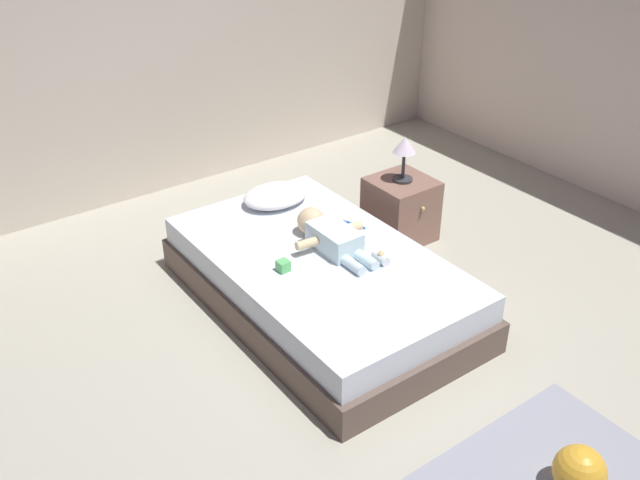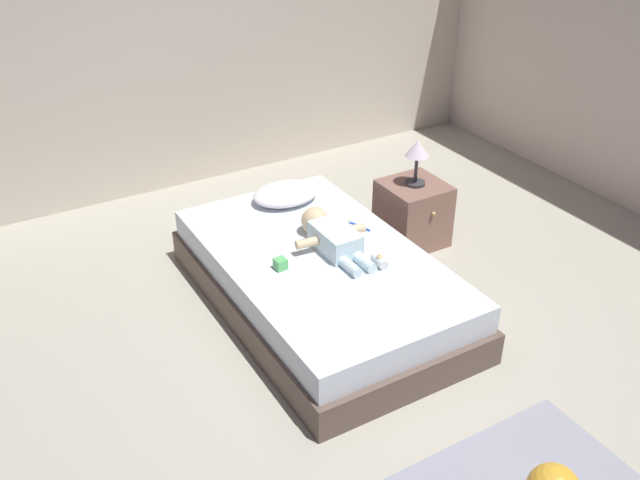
% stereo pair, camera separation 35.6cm
% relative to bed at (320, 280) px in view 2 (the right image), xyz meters
% --- Properties ---
extents(ground_plane, '(8.00, 8.00, 0.00)m').
position_rel_bed_xyz_m(ground_plane, '(-0.18, -0.85, -0.19)').
color(ground_plane, '#B1AD9A').
extents(wall_behind_bed, '(8.00, 0.12, 2.80)m').
position_rel_bed_xyz_m(wall_behind_bed, '(-0.18, 2.15, 1.21)').
color(wall_behind_bed, beige).
rests_on(wall_behind_bed, ground_plane).
extents(bed, '(1.19, 2.01, 0.38)m').
position_rel_bed_xyz_m(bed, '(0.00, 0.00, 0.00)').
color(bed, brown).
rests_on(bed, ground_plane).
extents(pillow, '(0.47, 0.36, 0.11)m').
position_rel_bed_xyz_m(pillow, '(0.15, 0.73, 0.25)').
color(pillow, white).
rests_on(pillow, bed).
extents(baby, '(0.48, 0.67, 0.18)m').
position_rel_bed_xyz_m(baby, '(0.10, 0.05, 0.27)').
color(baby, white).
rests_on(baby, bed).
extents(toothbrush, '(0.06, 0.17, 0.02)m').
position_rel_bed_xyz_m(toothbrush, '(0.39, 0.16, 0.20)').
color(toothbrush, blue).
rests_on(toothbrush, bed).
extents(nightstand, '(0.42, 0.45, 0.46)m').
position_rel_bed_xyz_m(nightstand, '(0.97, 0.35, 0.05)').
color(nightstand, '#876152').
rests_on(nightstand, ground_plane).
extents(lamp, '(0.16, 0.16, 0.33)m').
position_rel_bed_xyz_m(lamp, '(0.97, 0.35, 0.51)').
color(lamp, '#333338').
rests_on(lamp, nightstand).
extents(toy_block, '(0.07, 0.07, 0.07)m').
position_rel_bed_xyz_m(toy_block, '(-0.28, -0.02, 0.23)').
color(toy_block, '#5FC66B').
rests_on(toy_block, bed).
extents(baby_bottle, '(0.07, 0.12, 0.08)m').
position_rel_bed_xyz_m(baby_bottle, '(0.24, -0.28, 0.23)').
color(baby_bottle, white).
rests_on(baby_bottle, bed).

